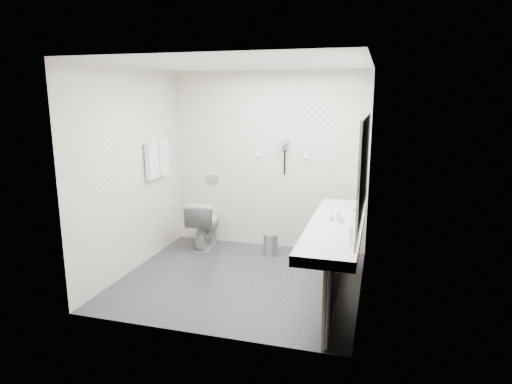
% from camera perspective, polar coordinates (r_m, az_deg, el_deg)
% --- Properties ---
extents(floor, '(2.80, 2.80, 0.00)m').
position_cam_1_polar(floor, '(5.41, -2.00, -11.16)').
color(floor, '#2F2E34').
rests_on(floor, ground).
extents(ceiling, '(2.80, 2.80, 0.00)m').
position_cam_1_polar(ceiling, '(4.98, -2.22, 16.27)').
color(ceiling, white).
rests_on(ceiling, wall_back).
extents(wall_back, '(2.80, 0.00, 2.80)m').
position_cam_1_polar(wall_back, '(6.28, 1.57, 4.01)').
color(wall_back, silver).
rests_on(wall_back, floor).
extents(wall_front, '(2.80, 0.00, 2.80)m').
position_cam_1_polar(wall_front, '(3.86, -8.07, -1.37)').
color(wall_front, silver).
rests_on(wall_front, floor).
extents(wall_left, '(0.00, 2.60, 2.60)m').
position_cam_1_polar(wall_left, '(5.64, -15.78, 2.59)').
color(wall_left, silver).
rests_on(wall_left, floor).
extents(wall_right, '(0.00, 2.60, 2.60)m').
position_cam_1_polar(wall_right, '(4.81, 13.97, 1.09)').
color(wall_right, silver).
rests_on(wall_right, floor).
extents(vanity_counter, '(0.55, 2.20, 0.10)m').
position_cam_1_polar(vanity_counter, '(4.74, 10.26, -4.51)').
color(vanity_counter, white).
rests_on(vanity_counter, floor).
extents(vanity_panel, '(0.03, 2.15, 0.75)m').
position_cam_1_polar(vanity_panel, '(4.88, 10.36, -9.32)').
color(vanity_panel, gray).
rests_on(vanity_panel, floor).
extents(vanity_post_near, '(0.06, 0.06, 0.75)m').
position_cam_1_polar(vanity_post_near, '(3.93, 9.23, -14.81)').
color(vanity_post_near, silver).
rests_on(vanity_post_near, floor).
extents(vanity_post_far, '(0.06, 0.06, 0.75)m').
position_cam_1_polar(vanity_post_far, '(5.85, 11.69, -5.67)').
color(vanity_post_far, silver).
rests_on(vanity_post_far, floor).
extents(mirror, '(0.02, 2.20, 1.05)m').
position_cam_1_polar(mirror, '(4.58, 13.81, 3.09)').
color(mirror, '#B2BCC6').
rests_on(mirror, wall_right).
extents(basin_near, '(0.40, 0.31, 0.05)m').
position_cam_1_polar(basin_near, '(4.11, 9.34, -6.58)').
color(basin_near, white).
rests_on(basin_near, vanity_counter).
extents(basin_far, '(0.40, 0.31, 0.05)m').
position_cam_1_polar(basin_far, '(5.35, 10.99, -2.20)').
color(basin_far, white).
rests_on(basin_far, vanity_counter).
extents(faucet_near, '(0.04, 0.04, 0.15)m').
position_cam_1_polar(faucet_near, '(4.07, 12.13, -5.57)').
color(faucet_near, silver).
rests_on(faucet_near, vanity_counter).
extents(faucet_far, '(0.04, 0.04, 0.15)m').
position_cam_1_polar(faucet_far, '(5.32, 13.12, -1.39)').
color(faucet_far, silver).
rests_on(faucet_far, vanity_counter).
extents(soap_bottle_a, '(0.04, 0.04, 0.10)m').
position_cam_1_polar(soap_bottle_a, '(4.70, 11.12, -3.45)').
color(soap_bottle_a, white).
rests_on(soap_bottle_a, vanity_counter).
extents(soap_bottle_b, '(0.07, 0.07, 0.08)m').
position_cam_1_polar(soap_bottle_b, '(4.80, 9.77, -3.14)').
color(soap_bottle_b, white).
rests_on(soap_bottle_b, vanity_counter).
extents(soap_bottle_c, '(0.06, 0.06, 0.12)m').
position_cam_1_polar(soap_bottle_c, '(4.73, 10.59, -3.14)').
color(soap_bottle_c, white).
rests_on(soap_bottle_c, vanity_counter).
extents(glass_left, '(0.06, 0.06, 0.10)m').
position_cam_1_polar(glass_left, '(4.90, 12.65, -2.82)').
color(glass_left, silver).
rests_on(glass_left, vanity_counter).
extents(toilet, '(0.44, 0.71, 0.69)m').
position_cam_1_polar(toilet, '(6.43, -6.69, -4.13)').
color(toilet, white).
rests_on(toilet, floor).
extents(flush_plate, '(0.18, 0.02, 0.12)m').
position_cam_1_polar(flush_plate, '(6.58, -5.68, 1.68)').
color(flush_plate, '#B2B5BA').
rests_on(flush_plate, wall_back).
extents(pedal_bin, '(0.24, 0.24, 0.29)m').
position_cam_1_polar(pedal_bin, '(6.13, 1.93, -6.86)').
color(pedal_bin, '#B2B5BA').
rests_on(pedal_bin, floor).
extents(bin_lid, '(0.21, 0.21, 0.02)m').
position_cam_1_polar(bin_lid, '(6.08, 1.94, -5.52)').
color(bin_lid, '#B2B5BA').
rests_on(bin_lid, pedal_bin).
extents(towel_rail, '(0.02, 0.62, 0.02)m').
position_cam_1_polar(towel_rail, '(6.04, -12.82, 6.25)').
color(towel_rail, silver).
rests_on(towel_rail, wall_left).
extents(towel_near, '(0.07, 0.24, 0.48)m').
position_cam_1_polar(towel_near, '(5.94, -13.28, 3.99)').
color(towel_near, white).
rests_on(towel_near, towel_rail).
extents(towel_far, '(0.07, 0.24, 0.48)m').
position_cam_1_polar(towel_far, '(6.19, -12.02, 4.37)').
color(towel_far, white).
rests_on(towel_far, towel_rail).
extents(dryer_cradle, '(0.10, 0.04, 0.14)m').
position_cam_1_polar(dryer_cradle, '(6.17, 3.77, 6.17)').
color(dryer_cradle, gray).
rests_on(dryer_cradle, wall_back).
extents(dryer_barrel, '(0.08, 0.14, 0.08)m').
position_cam_1_polar(dryer_barrel, '(6.09, 3.64, 6.39)').
color(dryer_barrel, gray).
rests_on(dryer_barrel, dryer_cradle).
extents(dryer_cord, '(0.02, 0.02, 0.35)m').
position_cam_1_polar(dryer_cord, '(6.18, 3.71, 3.85)').
color(dryer_cord, black).
rests_on(dryer_cord, dryer_cradle).
extents(switch_plate_a, '(0.09, 0.02, 0.09)m').
position_cam_1_polar(switch_plate_a, '(6.30, 0.22, 4.95)').
color(switch_plate_a, white).
rests_on(switch_plate_a, wall_back).
extents(switch_plate_b, '(0.09, 0.02, 0.09)m').
position_cam_1_polar(switch_plate_b, '(6.14, 6.53, 4.69)').
color(switch_plate_b, white).
rests_on(switch_plate_b, wall_back).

